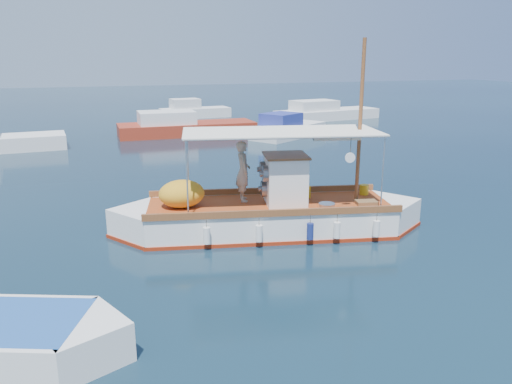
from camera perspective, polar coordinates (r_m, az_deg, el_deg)
name	(u,v)px	position (r m, az deg, el deg)	size (l,w,h in m)	color
ground	(292,233)	(14.75, 4.19, -4.69)	(160.00, 160.00, 0.00)	black
fishing_caique	(267,215)	(14.70, 1.30, -2.62)	(9.12, 4.02, 5.71)	white
bg_boat_n	(183,128)	(33.48, -8.35, 7.29)	(8.93, 2.99, 1.80)	maroon
bg_boat_ne	(287,130)	(32.29, 3.55, 7.13)	(5.90, 4.79, 1.80)	silver
bg_boat_e	(324,113)	(41.93, 7.83, 8.88)	(9.19, 3.89, 1.80)	silver
bg_boat_far_n	(193,112)	(43.25, -7.20, 9.09)	(5.96, 2.43, 1.80)	silver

